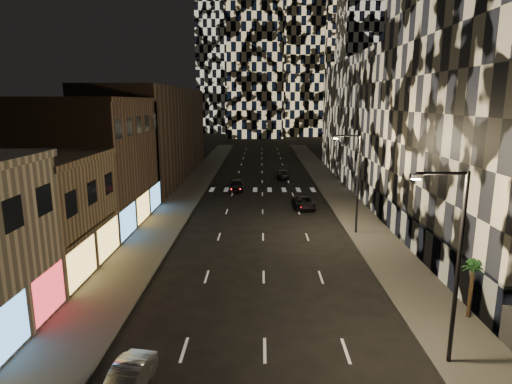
{
  "coord_description": "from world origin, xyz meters",
  "views": [
    {
      "loc": [
        -0.22,
        -8.01,
        12.07
      ],
      "look_at": [
        -0.54,
        20.38,
        6.0
      ],
      "focal_mm": 30.0,
      "sensor_mm": 36.0,
      "label": 1
    }
  ],
  "objects_px": {
    "car_dark_midlane": "(237,185)",
    "palm_tree": "(473,270)",
    "streetlight_near": "(454,256)",
    "streetlight_far": "(356,177)",
    "car_dark_oncoming": "(283,174)",
    "car_silver_parked": "(127,380)",
    "car_dark_rightlane": "(304,203)"
  },
  "relations": [
    {
      "from": "car_dark_rightlane",
      "to": "car_silver_parked",
      "type": "bearing_deg",
      "value": -112.63
    },
    {
      "from": "streetlight_near",
      "to": "car_dark_rightlane",
      "type": "bearing_deg",
      "value": 97.0
    },
    {
      "from": "car_dark_midlane",
      "to": "streetlight_far",
      "type": "bearing_deg",
      "value": -59.62
    },
    {
      "from": "car_dark_midlane",
      "to": "car_dark_rightlane",
      "type": "xyz_separation_m",
      "value": [
        8.23,
        -9.67,
        -0.13
      ]
    },
    {
      "from": "streetlight_near",
      "to": "car_dark_midlane",
      "type": "xyz_separation_m",
      "value": [
        -11.85,
        39.19,
        -4.57
      ]
    },
    {
      "from": "streetlight_near",
      "to": "car_dark_midlane",
      "type": "distance_m",
      "value": 41.2
    },
    {
      "from": "streetlight_near",
      "to": "palm_tree",
      "type": "xyz_separation_m",
      "value": [
        3.15,
        4.22,
        -2.41
      ]
    },
    {
      "from": "streetlight_far",
      "to": "car_dark_midlane",
      "type": "height_order",
      "value": "streetlight_far"
    },
    {
      "from": "car_dark_midlane",
      "to": "car_dark_oncoming",
      "type": "bearing_deg",
      "value": 54.31
    },
    {
      "from": "car_dark_midlane",
      "to": "palm_tree",
      "type": "distance_m",
      "value": 38.11
    },
    {
      "from": "streetlight_far",
      "to": "car_dark_oncoming",
      "type": "distance_m",
      "value": 29.97
    },
    {
      "from": "car_dark_oncoming",
      "to": "car_dark_rightlane",
      "type": "xyz_separation_m",
      "value": [
        1.41,
        -19.65,
        -0.02
      ]
    },
    {
      "from": "car_dark_oncoming",
      "to": "palm_tree",
      "type": "bearing_deg",
      "value": 103.19
    },
    {
      "from": "streetlight_near",
      "to": "car_silver_parked",
      "type": "xyz_separation_m",
      "value": [
        -14.15,
        -2.24,
        -4.73
      ]
    },
    {
      "from": "car_dark_oncoming",
      "to": "car_dark_rightlane",
      "type": "height_order",
      "value": "car_dark_oncoming"
    },
    {
      "from": "streetlight_far",
      "to": "car_silver_parked",
      "type": "bearing_deg",
      "value": -122.47
    },
    {
      "from": "car_silver_parked",
      "to": "car_dark_midlane",
      "type": "relative_size",
      "value": 0.82
    },
    {
      "from": "car_dark_oncoming",
      "to": "palm_tree",
      "type": "xyz_separation_m",
      "value": [
        8.18,
        -44.95,
        2.27
      ]
    },
    {
      "from": "car_silver_parked",
      "to": "palm_tree",
      "type": "relative_size",
      "value": 1.12
    },
    {
      "from": "car_silver_parked",
      "to": "streetlight_far",
      "type": "bearing_deg",
      "value": 64.95
    },
    {
      "from": "car_dark_rightlane",
      "to": "palm_tree",
      "type": "bearing_deg",
      "value": -79.31
    },
    {
      "from": "car_silver_parked",
      "to": "car_dark_rightlane",
      "type": "relative_size",
      "value": 0.81
    },
    {
      "from": "streetlight_near",
      "to": "streetlight_far",
      "type": "distance_m",
      "value": 20.0
    },
    {
      "from": "streetlight_far",
      "to": "car_dark_midlane",
      "type": "relative_size",
      "value": 1.95
    },
    {
      "from": "streetlight_near",
      "to": "car_dark_rightlane",
      "type": "xyz_separation_m",
      "value": [
        -3.62,
        29.52,
        -4.7
      ]
    },
    {
      "from": "streetlight_near",
      "to": "car_dark_midlane",
      "type": "height_order",
      "value": "streetlight_near"
    },
    {
      "from": "streetlight_far",
      "to": "car_dark_rightlane",
      "type": "bearing_deg",
      "value": 110.85
    },
    {
      "from": "streetlight_far",
      "to": "car_silver_parked",
      "type": "relative_size",
      "value": 2.37
    },
    {
      "from": "streetlight_near",
      "to": "palm_tree",
      "type": "bearing_deg",
      "value": 53.32
    },
    {
      "from": "car_dark_midlane",
      "to": "palm_tree",
      "type": "relative_size",
      "value": 1.36
    },
    {
      "from": "car_silver_parked",
      "to": "car_dark_midlane",
      "type": "distance_m",
      "value": 41.5
    },
    {
      "from": "streetlight_near",
      "to": "car_dark_midlane",
      "type": "bearing_deg",
      "value": 106.83
    }
  ]
}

